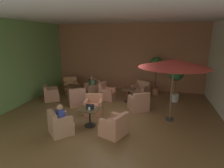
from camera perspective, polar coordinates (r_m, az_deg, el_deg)
ground_plane at (r=7.99m, az=-0.79°, el=-9.84°), size 9.13×8.82×0.02m
wall_back_brick at (r=11.64m, az=4.79°, el=7.99°), size 9.13×0.08×3.97m
wall_left_accent at (r=9.61m, az=-28.01°, el=5.03°), size 0.08×8.82×3.97m
ceiling_slab at (r=7.33m, az=-0.90°, el=20.12°), size 9.13×8.82×0.06m
cafe_table_front_left at (r=7.09m, az=-6.72°, el=-8.89°), size 0.67×0.67×0.67m
armchair_front_left_north at (r=6.51m, az=0.74°, el=-12.78°), size 0.98×1.01×0.79m
armchair_front_left_east at (r=8.20m, az=-5.55°, el=-6.89°), size 0.89×0.92×0.82m
armchair_front_left_south at (r=6.79m, az=-15.39°, el=-11.85°), size 1.00×1.00×0.84m
cafe_table_front_right at (r=9.58m, az=5.05°, el=-2.60°), size 0.69×0.69×0.67m
armchair_front_right_north at (r=8.61m, az=8.04°, el=-5.80°), size 1.04×1.03×0.86m
armchair_front_right_east at (r=10.58m, az=8.72°, el=-2.04°), size 1.04×1.03×0.83m
armchair_front_right_south at (r=9.98m, az=-1.60°, el=-2.85°), size 0.80×0.81×0.88m
cafe_table_mid_center at (r=10.33m, az=-11.76°, el=-1.44°), size 0.74×0.74×0.67m
armchair_mid_center_north at (r=10.73m, az=-5.89°, el=-1.65°), size 1.09×1.09×0.86m
armchair_mid_center_east at (r=11.48m, az=-12.31°, el=-0.85°), size 1.04×1.06×0.87m
armchair_mid_center_south at (r=10.33m, az=-17.92°, el=-3.00°), size 1.02×1.03×0.79m
armchair_mid_center_west at (r=9.31m, az=-10.59°, el=-4.31°), size 1.06×1.06×0.88m
patio_umbrella_tall_red at (r=7.39m, az=18.17°, el=5.91°), size 2.63×2.63×2.44m
potted_tree_left_corner at (r=10.75m, az=13.22°, el=4.80°), size 0.76×0.76×2.14m
potted_tree_mid_left at (r=9.93m, az=18.74°, el=2.06°), size 0.75×0.75×1.84m
patron_blue_shirt at (r=10.61m, az=-6.16°, el=0.36°), size 0.40×0.41×0.65m
patron_by_window at (r=6.63m, az=-15.34°, el=-8.73°), size 0.39×0.38×0.62m
iced_drink_cup at (r=6.88m, az=-6.86°, el=-7.41°), size 0.08×0.08×0.11m
open_laptop at (r=7.01m, az=-6.48°, el=-7.02°), size 0.33×0.26×0.20m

